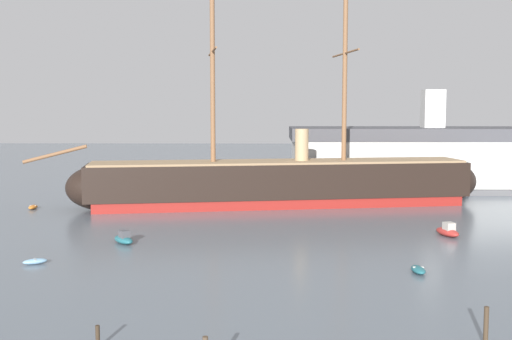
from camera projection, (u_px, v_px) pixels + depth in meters
The scene contains 10 objects.
tall_ship at pixel (279, 182), 83.19m from camera, with size 59.62×15.36×28.80m.
dinghy_mid_left at pixel (35, 261), 52.37m from camera, with size 2.12×1.65×0.46m.
dinghy_mid_right at pixel (418, 270), 49.57m from camera, with size 1.09×2.29×0.53m.
motorboat_alongside_bow at pixel (124, 239), 60.24m from camera, with size 2.88×3.23×1.29m.
motorboat_alongside_stern at pixel (448, 231), 63.73m from camera, with size 2.39×3.68×1.43m.
dinghy_far_left at pixel (33, 207), 80.69m from camera, with size 0.96×2.15×0.51m.
dinghy_distant_centre at pixel (281, 195), 91.44m from camera, with size 1.71×2.74×0.60m.
mooring_piling_nearest at pixel (98, 337), 34.10m from camera, with size 0.24×0.24×1.26m, color #382B1E.
mooring_piling_midwater at pixel (486, 326), 34.44m from camera, with size 0.27×0.27×2.17m, color #423323.
dockside_warehouse_right at pixel (447, 158), 99.97m from camera, with size 53.68×15.82×15.71m.
Camera 1 is at (1.94, -25.42, 13.00)m, focal length 44.30 mm.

